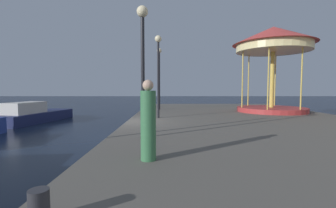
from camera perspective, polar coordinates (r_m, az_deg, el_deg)
ground_plane at (r=11.67m, az=-10.20°, el=-8.04°), size 120.00×120.00×0.00m
quay_dock at (r=12.11m, az=19.32°, el=-5.83°), size 12.06×25.20×0.80m
motorboat_navy at (r=18.92m, az=-30.26°, el=-2.30°), size 2.98×6.10×1.46m
carousel at (r=17.52m, az=24.03°, el=12.43°), size 5.30×5.30×5.69m
lamp_post_near_edge at (r=7.61m, az=-6.49°, el=13.46°), size 0.36×0.36×4.17m
lamp_post_mid_promenade at (r=12.59m, az=-2.66°, el=10.23°), size 0.36×0.36×4.38m
lamp_post_far_end at (r=17.62m, az=-2.41°, el=8.76°), size 0.36×0.36×4.57m
bollard_north at (r=19.63m, az=-4.76°, el=-0.22°), size 0.24×0.24×0.40m
bollard_center at (r=3.37m, az=-29.25°, el=-21.01°), size 0.24×0.24×0.40m
person_mid_promenade at (r=5.16m, az=-5.11°, el=-4.60°), size 0.34×0.34×1.78m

